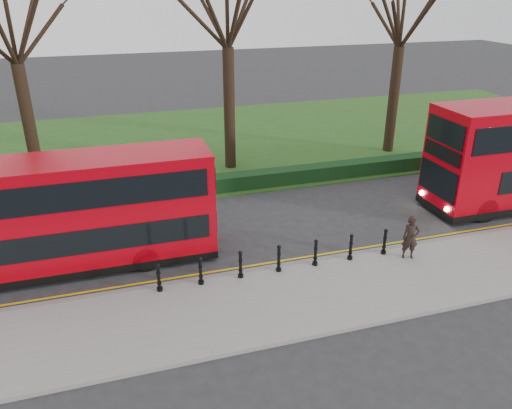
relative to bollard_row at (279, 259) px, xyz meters
name	(u,v)px	position (x,y,z in m)	size (l,w,h in m)	color
ground	(245,260)	(-0.88, 1.35, -0.65)	(120.00, 120.00, 0.00)	#28282B
pavement	(270,303)	(-0.88, -1.65, -0.58)	(60.00, 4.00, 0.15)	gray
kerb	(252,271)	(-0.88, 0.35, -0.58)	(60.00, 0.25, 0.16)	slate
grass_verge	(181,144)	(-0.88, 16.35, -0.62)	(60.00, 18.00, 0.06)	#254B19
hedge	(207,185)	(-0.88, 8.15, -0.25)	(60.00, 0.90, 0.80)	black
yellow_line_outer	(250,269)	(-0.88, 0.65, -0.64)	(60.00, 0.10, 0.01)	yellow
yellow_line_inner	(248,266)	(-0.88, 0.85, -0.64)	(60.00, 0.10, 0.01)	yellow
tree_left	(8,17)	(-8.88, 11.35, 7.49)	(7.17, 7.17, 11.20)	black
tree_mid	(227,3)	(1.12, 11.35, 7.98)	(7.59, 7.59, 11.86)	black
tree_right	(404,8)	(11.12, 11.35, 7.57)	(7.24, 7.24, 11.32)	black
bollard_row	(279,259)	(0.00, 0.00, 0.00)	(8.61, 0.15, 1.00)	black
bus_lead	(65,216)	(-7.05, 2.71, 1.44)	(10.41, 2.39, 4.14)	#A8020E
pedestrian	(410,238)	(4.97, -0.52, 0.34)	(0.61, 0.40, 1.69)	black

